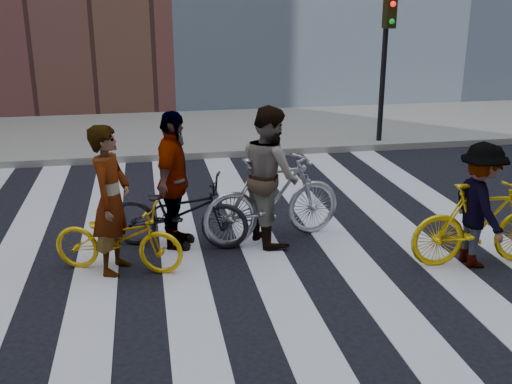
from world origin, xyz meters
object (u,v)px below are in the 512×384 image
object	(u,v)px
rider_mid	(270,175)
rider_left	(111,200)
bike_yellow_left	(118,238)
bike_dark_rear	(178,212)
bike_yellow_right	(481,224)
rider_rear	(173,181)
rider_right	(480,205)
bike_silver_mid	(273,198)
traffic_signal	(386,47)

from	to	relation	value
rider_mid	rider_left	bearing A→B (deg)	93.61
bike_yellow_left	bike_dark_rear	size ratio (longest dim) A/B	0.86
bike_yellow_left	bike_yellow_right	bearing A→B (deg)	-79.21
rider_left	rider_rear	distance (m)	1.02
bike_yellow_left	rider_right	distance (m)	4.58
bike_yellow_left	bike_yellow_right	size ratio (longest dim) A/B	0.91
rider_mid	bike_yellow_right	bearing A→B (deg)	-129.94
bike_silver_mid	rider_mid	bearing A→B (deg)	77.36
bike_yellow_right	rider_right	distance (m)	0.26
rider_left	rider_mid	bearing A→B (deg)	-54.64
rider_mid	rider_rear	xyz separation A→B (m)	(-1.32, 0.02, -0.02)
rider_left	rider_right	bearing A→B (deg)	-79.21
traffic_signal	bike_dark_rear	bearing A→B (deg)	-134.93
bike_silver_mid	rider_rear	bearing A→B (deg)	76.65
bike_silver_mid	rider_right	world-z (taller)	rider_right
rider_left	rider_right	xyz separation A→B (m)	(4.56, -0.67, -0.13)
rider_left	rider_rear	size ratio (longest dim) A/B	0.99
traffic_signal	rider_rear	size ratio (longest dim) A/B	1.74
traffic_signal	rider_mid	size ratio (longest dim) A/B	1.71
rider_mid	rider_right	bearing A→B (deg)	-130.42
bike_dark_rear	rider_left	world-z (taller)	rider_left
rider_mid	rider_right	distance (m)	2.77
rider_right	traffic_signal	bearing A→B (deg)	-8.12
bike_dark_rear	rider_right	xyz separation A→B (m)	(3.72, -1.30, 0.30)
traffic_signal	bike_yellow_right	xyz separation A→B (m)	(-1.18, -6.27, -1.73)
rider_mid	bike_dark_rear	bearing A→B (deg)	76.59
bike_dark_rear	rider_mid	size ratio (longest dim) A/B	1.00
bike_dark_rear	bike_yellow_left	bearing A→B (deg)	145.43
traffic_signal	bike_yellow_left	distance (m)	8.23
rider_mid	rider_right	xyz separation A→B (m)	(2.44, -1.29, -0.16)
traffic_signal	rider_right	world-z (taller)	traffic_signal
traffic_signal	bike_dark_rear	size ratio (longest dim) A/B	1.71
rider_left	bike_dark_rear	bearing A→B (deg)	-34.03
bike_yellow_right	bike_dark_rear	distance (m)	3.99
bike_yellow_right	rider_right	bearing A→B (deg)	93.01
bike_silver_mid	rider_right	xyz separation A→B (m)	(2.39, -1.29, 0.18)
bike_yellow_left	bike_yellow_right	world-z (taller)	bike_yellow_right
bike_yellow_left	bike_dark_rear	world-z (taller)	bike_dark_rear
bike_silver_mid	rider_mid	world-z (taller)	rider_mid
rider_left	traffic_signal	bearing A→B (deg)	-26.89
traffic_signal	bike_yellow_left	world-z (taller)	traffic_signal
rider_right	rider_rear	world-z (taller)	rider_rear
bike_silver_mid	bike_yellow_left	bearing A→B (deg)	93.61
bike_yellow_right	bike_dark_rear	world-z (taller)	bike_yellow_right
traffic_signal	rider_rear	distance (m)	7.17
rider_right	rider_rear	size ratio (longest dim) A/B	0.85
bike_yellow_right	rider_right	size ratio (longest dim) A/B	1.13
traffic_signal	rider_rear	bearing A→B (deg)	-135.22
bike_yellow_right	rider_rear	bearing A→B (deg)	74.15
traffic_signal	bike_yellow_right	world-z (taller)	traffic_signal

